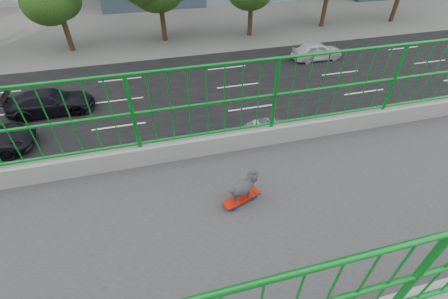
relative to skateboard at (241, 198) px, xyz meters
name	(u,v)px	position (x,y,z in m)	size (l,w,h in m)	color
road	(119,126)	(-12.69, -3.19, -7.04)	(18.00, 90.00, 0.02)	black
skateboard	(241,198)	(0.00, 0.00, 0.00)	(0.32, 0.54, 0.07)	red
poodle	(244,186)	(-0.01, 0.02, 0.22)	(0.28, 0.44, 0.38)	#2B292E
car_0	(336,172)	(-5.69, 6.41, -6.40)	(1.54, 3.83, 1.31)	black
car_1	(259,138)	(-8.89, 3.90, -6.38)	(1.43, 4.09, 1.35)	gray
car_3	(50,102)	(-15.29, -7.04, -6.35)	(1.98, 4.86, 1.41)	black
car_4	(317,51)	(-18.49, 12.23, -6.37)	(1.62, 4.03, 1.37)	silver
car_5	(15,233)	(-5.69, -6.63, -6.36)	(1.46, 4.19, 1.38)	gray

